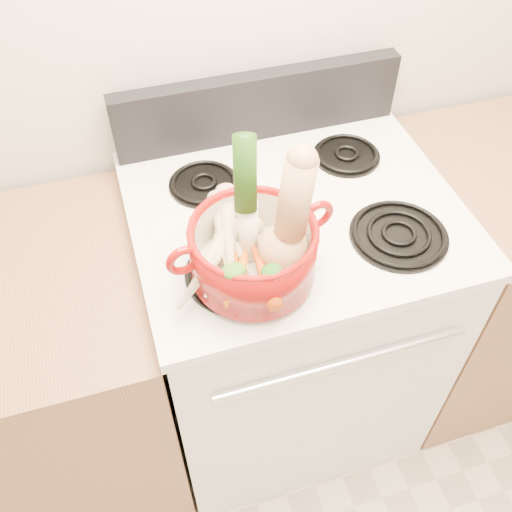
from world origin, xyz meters
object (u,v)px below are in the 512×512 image
object	(u,v)px
squash	(285,217)
dutch_oven	(253,252)
stove_body	(287,325)
leek	(248,201)

from	to	relation	value
squash	dutch_oven	bearing A→B (deg)	151.83
dutch_oven	squash	world-z (taller)	squash
stove_body	squash	xyz separation A→B (m)	(-0.10, -0.19, 0.67)
dutch_oven	stove_body	bearing A→B (deg)	39.94
stove_body	squash	world-z (taller)	squash
squash	leek	size ratio (longest dim) A/B	0.92
squash	leek	xyz separation A→B (m)	(-0.06, 0.05, 0.01)
dutch_oven	leek	size ratio (longest dim) A/B	0.89
leek	squash	bearing A→B (deg)	-25.92
stove_body	squash	size ratio (longest dim) A/B	3.45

